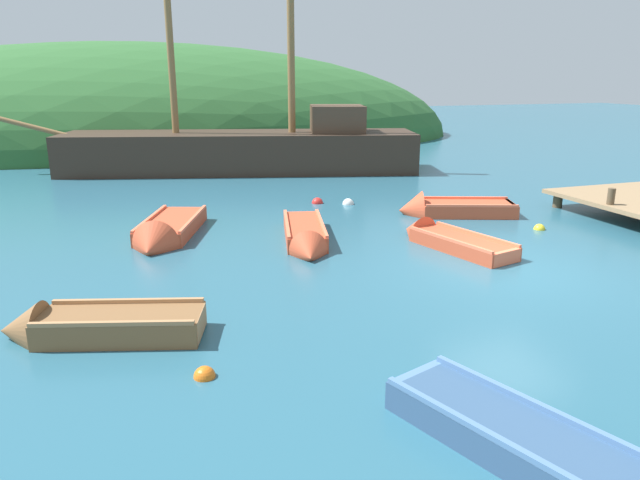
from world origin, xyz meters
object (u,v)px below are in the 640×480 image
object	(u,v)px
rowboat_near_dock	(306,238)
buoy_orange	(205,377)
rowboat_far	(448,210)
buoy_yellow	(539,229)
rowboat_center	(447,242)
rowboat_portside	(561,467)
buoy_red	(317,203)
rowboat_outer_left	(166,234)
sailing_ship	(244,157)
buoy_white	(348,204)
rowboat_outer_right	(94,329)

from	to	relation	value
rowboat_near_dock	buoy_orange	size ratio (longest dim) A/B	12.02
rowboat_far	buoy_yellow	distance (m)	2.71
buoy_yellow	rowboat_center	bearing A→B (deg)	-170.17
rowboat_portside	buoy_red	size ratio (longest dim) A/B	10.53
rowboat_outer_left	buoy_yellow	bearing A→B (deg)	96.36
rowboat_portside	buoy_yellow	bearing A→B (deg)	122.69
sailing_ship	buoy_white	size ratio (longest dim) A/B	46.58
sailing_ship	buoy_white	world-z (taller)	sailing_ship
rowboat_outer_right	buoy_orange	distance (m)	2.34
rowboat_far	rowboat_portside	bearing A→B (deg)	84.92
buoy_yellow	buoy_red	size ratio (longest dim) A/B	0.83
rowboat_center	rowboat_portside	xyz separation A→B (m)	(-3.31, -7.83, 0.03)
rowboat_outer_right	rowboat_outer_left	size ratio (longest dim) A/B	0.84
sailing_ship	rowboat_outer_right	distance (m)	16.43
sailing_ship	buoy_orange	xyz separation A→B (m)	(-4.17, -17.25, -0.62)
rowboat_outer_right	buoy_white	world-z (taller)	rowboat_outer_right
rowboat_portside	buoy_white	world-z (taller)	rowboat_portside
sailing_ship	rowboat_outer_right	xyz separation A→B (m)	(-5.63, -15.43, -0.47)
rowboat_near_dock	buoy_white	size ratio (longest dim) A/B	9.94
rowboat_center	rowboat_outer_right	bearing A→B (deg)	94.62
rowboat_near_dock	rowboat_portside	xyz separation A→B (m)	(-0.13, -9.12, 0.00)
rowboat_near_dock	rowboat_portside	distance (m)	9.12
rowboat_near_dock	buoy_red	size ratio (longest dim) A/B	9.97
buoy_white	buoy_yellow	size ratio (longest dim) A/B	1.22
rowboat_outer_left	rowboat_far	world-z (taller)	rowboat_far
rowboat_near_dock	buoy_orange	world-z (taller)	rowboat_near_dock
rowboat_outer_right	rowboat_center	bearing A→B (deg)	-144.38
rowboat_outer_left	buoy_orange	xyz separation A→B (m)	(-0.09, -7.37, -0.12)
buoy_orange	buoy_red	size ratio (longest dim) A/B	0.83
buoy_white	buoy_orange	distance (m)	11.37
rowboat_far	sailing_ship	bearing A→B (deg)	-47.52
sailing_ship	rowboat_center	bearing A→B (deg)	115.50
buoy_red	rowboat_near_dock	bearing A→B (deg)	-112.21
rowboat_far	buoy_yellow	world-z (taller)	rowboat_far
buoy_orange	buoy_yellow	bearing A→B (deg)	27.83
buoy_yellow	rowboat_far	bearing A→B (deg)	121.69
rowboat_center	buoy_orange	size ratio (longest dim) A/B	11.19
buoy_red	rowboat_outer_right	bearing A→B (deg)	-128.03
rowboat_center	buoy_red	size ratio (longest dim) A/B	9.28
rowboat_outer_right	buoy_white	bearing A→B (deg)	-116.54
rowboat_portside	buoy_white	size ratio (longest dim) A/B	10.50
rowboat_outer_left	buoy_yellow	size ratio (longest dim) A/B	12.79
buoy_red	sailing_ship	bearing A→B (deg)	97.13
rowboat_outer_right	rowboat_far	bearing A→B (deg)	-133.36
rowboat_center	rowboat_outer_left	world-z (taller)	rowboat_outer_left
rowboat_center	buoy_red	xyz separation A→B (m)	(-1.41, 5.62, -0.10)
buoy_yellow	buoy_orange	bearing A→B (deg)	-152.17
rowboat_outer_left	buoy_red	bearing A→B (deg)	139.06
rowboat_far	buoy_white	xyz separation A→B (m)	(-2.27, 2.31, -0.13)
rowboat_center	rowboat_near_dock	xyz separation A→B (m)	(-3.18, 1.30, 0.02)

